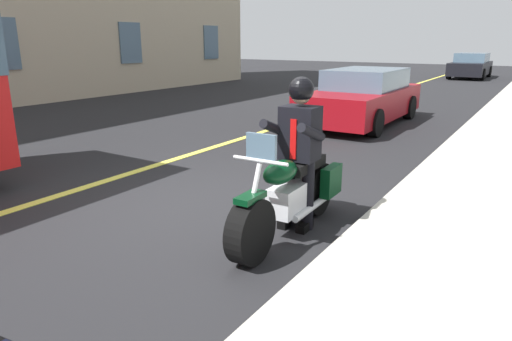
# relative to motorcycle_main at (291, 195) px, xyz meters

# --- Properties ---
(ground_plane) EXTENTS (80.00, 80.00, 0.00)m
(ground_plane) POSITION_rel_motorcycle_main_xyz_m (-0.21, -1.35, -0.45)
(ground_plane) COLOR black
(lane_center_stripe) EXTENTS (60.00, 0.16, 0.01)m
(lane_center_stripe) POSITION_rel_motorcycle_main_xyz_m (-0.21, -3.35, -0.45)
(lane_center_stripe) COLOR #E5DB4C
(lane_center_stripe) RESTS_ON ground_plane
(motorcycle_main) EXTENTS (2.21, 0.62, 1.26)m
(motorcycle_main) POSITION_rel_motorcycle_main_xyz_m (0.00, 0.00, 0.00)
(motorcycle_main) COLOR black
(motorcycle_main) RESTS_ON ground_plane
(rider_main) EXTENTS (0.63, 0.55, 1.74)m
(rider_main) POSITION_rel_motorcycle_main_xyz_m (-0.19, -0.01, 0.58)
(rider_main) COLOR black
(rider_main) RESTS_ON ground_plane
(car_silver) EXTENTS (4.60, 1.92, 1.40)m
(car_silver) POSITION_rel_motorcycle_main_xyz_m (-7.23, -1.78, 0.24)
(car_silver) COLOR maroon
(car_silver) RESTS_ON ground_plane
(car_dark) EXTENTS (4.60, 1.92, 1.40)m
(car_dark) POSITION_rel_motorcycle_main_xyz_m (-24.91, -1.74, 0.24)
(car_dark) COLOR black
(car_dark) RESTS_ON ground_plane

